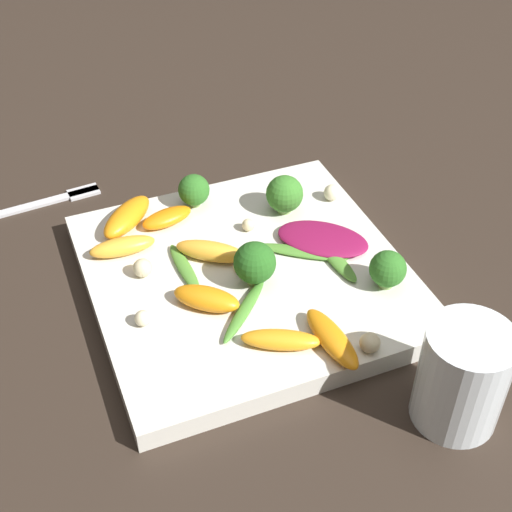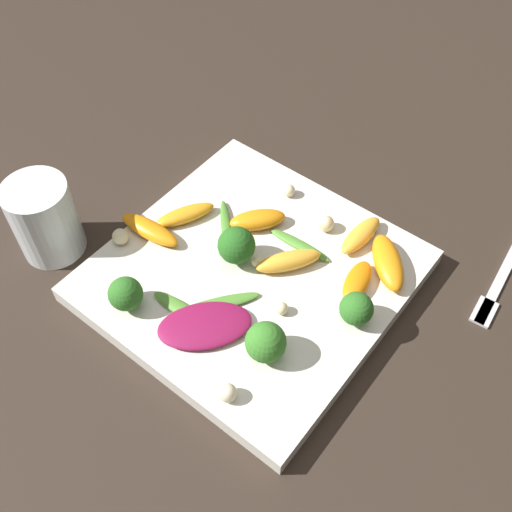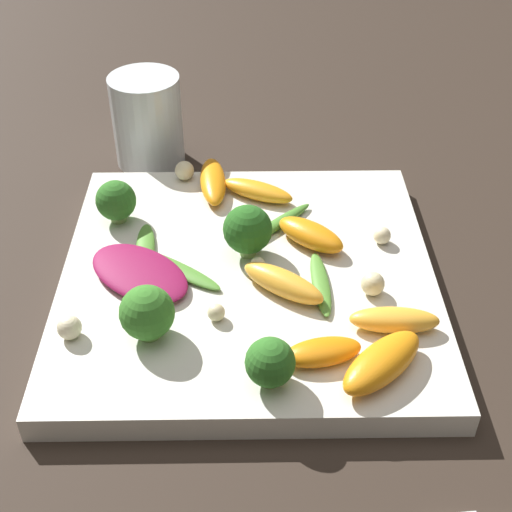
{
  "view_description": "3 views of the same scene",
  "coord_description": "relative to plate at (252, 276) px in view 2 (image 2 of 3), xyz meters",
  "views": [
    {
      "loc": [
        0.5,
        -0.19,
        0.49
      ],
      "look_at": [
        -0.01,
        0.01,
        0.03
      ],
      "focal_mm": 50.0,
      "sensor_mm": 36.0,
      "label": 1
    },
    {
      "loc": [
        -0.25,
        0.31,
        0.55
      ],
      "look_at": [
        0.0,
        -0.01,
        0.04
      ],
      "focal_mm": 42.0,
      "sensor_mm": 36.0,
      "label": 2
    },
    {
      "loc": [
        -0.45,
        0.0,
        0.4
      ],
      "look_at": [
        -0.0,
        -0.0,
        0.04
      ],
      "focal_mm": 50.0,
      "sensor_mm": 36.0,
      "label": 3
    }
  ],
  "objects": [
    {
      "name": "orange_segment_0",
      "position": [
        0.11,
        -0.01,
        0.02
      ],
      "size": [
        0.05,
        0.07,
        0.02
      ],
      "color": "orange",
      "rests_on": "plate"
    },
    {
      "name": "arugula_sprig_2",
      "position": [
        -0.02,
        -0.06,
        0.01
      ],
      "size": [
        0.08,
        0.02,
        0.01
      ],
      "color": "#518E33",
      "rests_on": "plate"
    },
    {
      "name": "broccoli_floret_1",
      "position": [
        0.02,
        0.0,
        0.04
      ],
      "size": [
        0.04,
        0.04,
        0.05
      ],
      "color": "#84AD5B",
      "rests_on": "plate"
    },
    {
      "name": "orange_segment_4",
      "position": [
        0.12,
        0.03,
        0.02
      ],
      "size": [
        0.08,
        0.03,
        0.02
      ],
      "color": "orange",
      "rests_on": "plate"
    },
    {
      "name": "fork",
      "position": [
        -0.22,
        -0.17,
        -0.01
      ],
      "size": [
        0.03,
        0.16,
        0.01
      ],
      "color": "silver",
      "rests_on": "ground_plane"
    },
    {
      "name": "macadamia_nut_3",
      "position": [
        0.14,
        0.06,
        0.02
      ],
      "size": [
        0.02,
        0.02,
        0.02
      ],
      "color": "beige",
      "rests_on": "plate"
    },
    {
      "name": "orange_segment_1",
      "position": [
        -0.03,
        -0.03,
        0.02
      ],
      "size": [
        0.06,
        0.07,
        0.02
      ],
      "color": "#FCAD33",
      "rests_on": "plate"
    },
    {
      "name": "orange_segment_3",
      "position": [
        -0.1,
        -0.05,
        0.02
      ],
      "size": [
        0.04,
        0.06,
        0.02
      ],
      "color": "orange",
      "rests_on": "plate"
    },
    {
      "name": "orange_segment_5",
      "position": [
        -0.11,
        -0.09,
        0.02
      ],
      "size": [
        0.07,
        0.08,
        0.02
      ],
      "color": "orange",
      "rests_on": "plate"
    },
    {
      "name": "orange_segment_2",
      "position": [
        -0.07,
        -0.11,
        0.02
      ],
      "size": [
        0.03,
        0.07,
        0.02
      ],
      "color": "#FCAD33",
      "rests_on": "plate"
    },
    {
      "name": "macadamia_nut_5",
      "position": [
        -0.07,
        0.13,
        0.02
      ],
      "size": [
        0.02,
        0.02,
        0.02
      ],
      "color": "beige",
      "rests_on": "plate"
    },
    {
      "name": "arugula_sprig_1",
      "position": [
        0.06,
        -0.02,
        0.01
      ],
      "size": [
        0.07,
        0.07,
        0.01
      ],
      "color": "#47842D",
      "rests_on": "plate"
    },
    {
      "name": "drinking_glass",
      "position": [
        0.21,
        0.1,
        0.04
      ],
      "size": [
        0.07,
        0.07,
        0.09
      ],
      "color": "white",
      "rests_on": "ground_plane"
    },
    {
      "name": "macadamia_nut_4",
      "position": [
        0.04,
        -0.12,
        0.02
      ],
      "size": [
        0.02,
        0.02,
        0.02
      ],
      "color": "beige",
      "rests_on": "plate"
    },
    {
      "name": "macadamia_nut_1",
      "position": [
        -0.0,
        -0.01,
        0.02
      ],
      "size": [
        0.01,
        0.01,
        0.01
      ],
      "color": "beige",
      "rests_on": "plate"
    },
    {
      "name": "macadamia_nut_2",
      "position": [
        -0.03,
        -0.1,
        0.02
      ],
      "size": [
        0.02,
        0.02,
        0.02
      ],
      "color": "beige",
      "rests_on": "plate"
    },
    {
      "name": "arugula_sprig_3",
      "position": [
        0.0,
        0.06,
        0.01
      ],
      "size": [
        0.07,
        0.09,
        0.01
      ],
      "color": "#518E33",
      "rests_on": "plate"
    },
    {
      "name": "ground_plane",
      "position": [
        0.0,
        0.0,
        -0.01
      ],
      "size": [
        2.4,
        2.4,
        0.0
      ],
      "primitive_type": "plane",
      "color": "#2D231C"
    },
    {
      "name": "broccoli_floret_3",
      "position": [
        -0.12,
        -0.01,
        0.03
      ],
      "size": [
        0.03,
        0.03,
        0.04
      ],
      "color": "#7A9E51",
      "rests_on": "plate"
    },
    {
      "name": "orange_segment_6",
      "position": [
        0.03,
        -0.05,
        0.02
      ],
      "size": [
        0.06,
        0.07,
        0.02
      ],
      "color": "orange",
      "rests_on": "plate"
    },
    {
      "name": "broccoli_floret_0",
      "position": [
        0.07,
        0.12,
        0.03
      ],
      "size": [
        0.04,
        0.04,
        0.04
      ],
      "color": "#84AD5B",
      "rests_on": "plate"
    },
    {
      "name": "arugula_sprig_0",
      "position": [
        0.03,
        0.09,
        0.01
      ],
      "size": [
        0.07,
        0.02,
        0.01
      ],
      "color": "#518E33",
      "rests_on": "plate"
    },
    {
      "name": "broccoli_floret_2",
      "position": [
        -0.07,
        0.07,
        0.03
      ],
      "size": [
        0.04,
        0.04,
        0.04
      ],
      "color": "#84AD5B",
      "rests_on": "plate"
    },
    {
      "name": "plate",
      "position": [
        0.0,
        0.0,
        0.0
      ],
      "size": [
        0.31,
        0.31,
        0.02
      ],
      "color": "silver",
      "rests_on": "ground_plane"
    },
    {
      "name": "macadamia_nut_0",
      "position": [
        -0.06,
        0.02,
        0.02
      ],
      "size": [
        0.01,
        0.01,
        0.01
      ],
      "color": "beige",
      "rests_on": "plate"
    },
    {
      "name": "radicchio_leaf_0",
      "position": [
        -0.01,
        0.09,
        0.02
      ],
      "size": [
        0.11,
        0.11,
        0.01
      ],
      "color": "maroon",
      "rests_on": "plate"
    }
  ]
}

